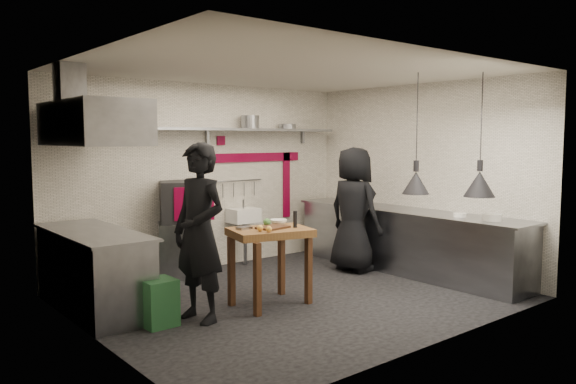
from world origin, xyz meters
TOP-DOWN VIEW (x-y plane):
  - floor at (0.00, 0.00)m, footprint 5.00×5.00m
  - ceiling at (0.00, 0.00)m, footprint 5.00×5.00m
  - wall_back at (0.00, 2.10)m, footprint 5.00×0.04m
  - wall_front at (0.00, -2.10)m, footprint 5.00×0.04m
  - wall_left at (-2.50, 0.00)m, footprint 0.04×4.20m
  - wall_right at (2.50, 0.00)m, footprint 0.04×4.20m
  - red_band_horiz at (0.95, 2.08)m, footprint 1.70×0.02m
  - red_band_vert at (1.55, 2.08)m, footprint 0.14×0.02m
  - red_tile_a at (0.25, 2.08)m, footprint 0.14×0.02m
  - red_tile_b at (-0.10, 2.08)m, footprint 0.14×0.02m
  - back_shelf at (0.00, 1.92)m, footprint 4.60×0.34m
  - shelf_bracket_left at (-1.90, 2.07)m, footprint 0.04×0.06m
  - shelf_bracket_mid at (0.00, 2.07)m, footprint 0.04×0.06m
  - shelf_bracket_right at (1.90, 2.07)m, footprint 0.04×0.06m
  - pan_far_left at (-1.55, 1.92)m, footprint 0.31×0.31m
  - pan_mid_left at (-1.09, 1.92)m, footprint 0.31×0.31m
  - stock_pot at (0.69, 1.92)m, footprint 0.32×0.32m
  - pan_right at (1.44, 1.92)m, footprint 0.32×0.32m
  - oven_stand at (-0.62, 1.82)m, footprint 0.77×0.75m
  - combi_oven at (-0.57, 1.78)m, footprint 0.86×0.83m
  - oven_door at (-0.59, 1.46)m, footprint 0.51×0.26m
  - oven_glass at (-0.61, 1.47)m, footprint 0.32×0.16m
  - hand_sink at (0.55, 1.92)m, footprint 0.46×0.34m
  - sink_tap at (0.55, 1.92)m, footprint 0.03×0.03m
  - sink_drain at (0.55, 1.88)m, footprint 0.06×0.06m
  - utensil_rail at (0.55, 2.06)m, footprint 0.90×0.02m
  - counter_right at (2.15, 0.00)m, footprint 0.70×3.80m
  - counter_right_top at (2.15, 0.00)m, footprint 0.76×3.90m
  - plate_stack at (2.12, -1.41)m, footprint 0.26×0.26m
  - small_bowl_right at (2.10, -0.95)m, footprint 0.18×0.18m
  - counter_left at (-2.15, 1.05)m, footprint 0.70×1.90m
  - counter_left_top at (-2.15, 1.05)m, footprint 0.76×2.00m
  - extractor_hood at (-2.10, 1.05)m, footprint 0.78×1.60m
  - hood_duct at (-2.35, 1.05)m, footprint 0.28×0.28m
  - green_bin at (-1.82, 0.09)m, footprint 0.34×0.34m
  - prep_table at (-0.44, -0.06)m, footprint 1.05×0.84m
  - cutting_board at (-0.41, -0.08)m, footprint 0.40×0.31m
  - pepper_mill at (-0.17, -0.20)m, footprint 0.05×0.05m
  - lemon_a at (-0.66, -0.16)m, footprint 0.09×0.09m
  - lemon_b at (-0.62, -0.26)m, footprint 0.09×0.09m
  - veg_ball at (-0.37, 0.10)m, footprint 0.10×0.10m
  - steel_tray at (-0.71, 0.09)m, footprint 0.18×0.12m
  - bowl at (-0.18, 0.12)m, footprint 0.24×0.24m
  - heat_lamp_near at (1.29, -0.83)m, footprint 0.44×0.44m
  - heat_lamp_far at (1.87, -1.37)m, footprint 0.48×0.48m
  - chef_left at (-1.39, -0.04)m, footprint 0.59×0.79m
  - chef_right at (1.58, 0.52)m, footprint 0.62×0.93m

SIDE VIEW (x-z plane):
  - floor at x=0.00m, z-range 0.00..0.00m
  - green_bin at x=-1.82m, z-range 0.00..0.50m
  - sink_drain at x=0.55m, z-range 0.01..0.67m
  - oven_stand at x=-0.62m, z-range 0.00..0.80m
  - counter_right at x=2.15m, z-range 0.00..0.90m
  - counter_left at x=-2.15m, z-range 0.00..0.90m
  - prep_table at x=-0.44m, z-range 0.00..0.92m
  - hand_sink at x=0.55m, z-range 0.67..0.89m
  - counter_right_top at x=2.15m, z-range 0.90..0.93m
  - counter_left_top at x=-2.15m, z-range 0.90..0.93m
  - chef_right at x=1.58m, z-range 0.00..1.86m
  - cutting_board at x=-0.41m, z-range 0.92..0.94m
  - steel_tray at x=-0.71m, z-range 0.92..0.95m
  - bowl at x=-0.18m, z-range 0.92..0.98m
  - small_bowl_right at x=2.10m, z-range 0.93..0.98m
  - lemon_b at x=-0.62m, z-range 0.92..0.99m
  - sink_tap at x=0.55m, z-range 0.89..1.03m
  - lemon_a at x=-0.66m, z-range 0.92..1.00m
  - veg_ball at x=-0.37m, z-range 0.92..1.02m
  - chef_left at x=-1.39m, z-range 0.00..1.94m
  - plate_stack at x=2.12m, z-range 0.93..1.02m
  - pepper_mill at x=-0.17m, z-range 0.92..1.12m
  - combi_oven at x=-0.57m, z-range 0.80..1.38m
  - oven_door at x=-0.59m, z-range 0.86..1.32m
  - oven_glass at x=-0.61m, z-range 0.92..1.26m
  - red_band_vert at x=1.55m, z-range 0.65..1.75m
  - utensil_rail at x=0.55m, z-range 1.31..1.33m
  - wall_back at x=0.00m, z-range 0.00..2.80m
  - wall_front at x=0.00m, z-range 0.00..2.80m
  - wall_left at x=-2.50m, z-range 0.00..2.80m
  - wall_right at x=2.50m, z-range 0.00..2.80m
  - red_band_horiz at x=0.95m, z-range 1.61..1.75m
  - red_tile_b at x=-0.10m, z-range 1.61..1.75m
  - red_tile_a at x=0.25m, z-range 1.88..2.02m
  - shelf_bracket_left at x=-1.90m, z-range 1.90..2.14m
  - shelf_bracket_mid at x=0.00m, z-range 1.90..2.14m
  - shelf_bracket_right at x=1.90m, z-range 1.90..2.14m
  - heat_lamp_far at x=1.87m, z-range 1.25..2.80m
  - heat_lamp_near at x=1.29m, z-range 1.28..2.80m
  - back_shelf at x=0.00m, z-range 2.10..2.14m
  - extractor_hood at x=-2.10m, z-range 1.90..2.40m
  - pan_mid_left at x=-1.09m, z-range 2.14..2.21m
  - pan_right at x=1.44m, z-range 2.14..2.22m
  - pan_far_left at x=-1.55m, z-range 2.14..2.23m
  - stock_pot at x=0.69m, z-range 2.14..2.34m
  - hood_duct at x=-2.35m, z-range 2.30..2.80m
  - ceiling at x=0.00m, z-range 2.80..2.80m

